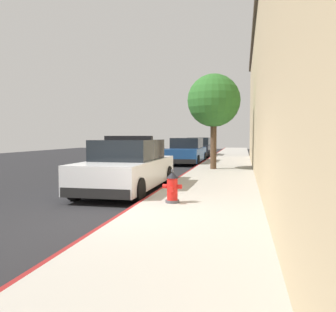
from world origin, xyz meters
TOP-DOWN VIEW (x-y plane):
  - ground_plane at (-4.64, 10.00)m, footprint 32.43×60.00m
  - sidewalk_pavement at (1.36, 10.00)m, footprint 2.72×60.00m
  - curb_painted_edge at (-0.04, 10.00)m, footprint 0.08×60.00m
  - police_cruiser at (-1.14, 3.53)m, footprint 1.94×4.84m
  - parked_car_silver_ahead at (-1.06, 14.25)m, footprint 1.94×4.84m
  - parked_car_dark_far at (-1.18, 21.44)m, footprint 1.94×4.84m
  - fire_hydrant at (0.72, 1.19)m, footprint 0.44×0.40m
  - street_tree at (0.92, 9.63)m, footprint 2.41×2.41m

SIDE VIEW (x-z plane):
  - ground_plane at x=-4.64m, z-range -0.20..0.00m
  - sidewalk_pavement at x=1.36m, z-range 0.00..0.16m
  - curb_painted_edge at x=-0.04m, z-range 0.00..0.16m
  - fire_hydrant at x=0.72m, z-range 0.13..0.89m
  - parked_car_silver_ahead at x=-1.06m, z-range -0.04..1.52m
  - parked_car_dark_far at x=-1.18m, z-range -0.04..1.52m
  - police_cruiser at x=-1.14m, z-range -0.10..1.58m
  - street_tree at x=0.92m, z-range 1.10..5.44m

